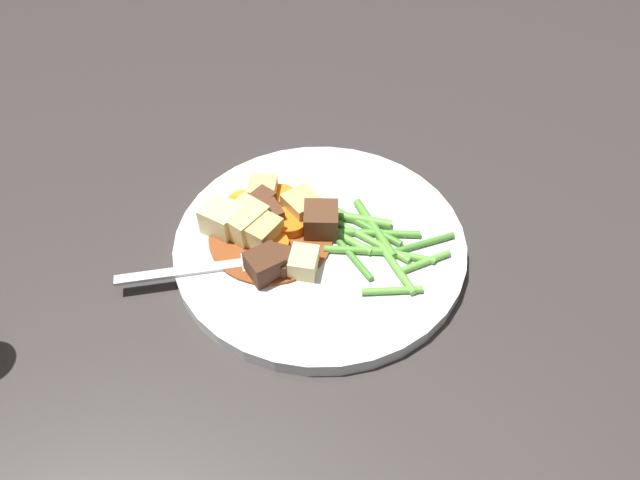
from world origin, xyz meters
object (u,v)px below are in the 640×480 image
(carrot_slice_3, at_px, (243,204))
(carrot_slice_4, at_px, (285,215))
(dinner_plate, at_px, (320,245))
(carrot_slice_6, at_px, (249,214))
(meat_chunk_1, at_px, (321,221))
(meat_chunk_0, at_px, (265,265))
(meat_chunk_3, at_px, (262,203))
(potato_chunk_3, at_px, (304,262))
(carrot_slice_1, at_px, (290,223))
(meat_chunk_4, at_px, (279,261))
(potato_chunk_2, at_px, (222,219))
(meat_chunk_2, at_px, (268,217))
(carrot_slice_5, at_px, (280,198))
(carrot_slice_2, at_px, (234,211))
(potato_chunk_4, at_px, (244,221))
(potato_chunk_0, at_px, (261,232))
(carrot_slice_0, at_px, (273,245))
(potato_chunk_1, at_px, (302,206))
(fork, at_px, (219,267))
(potato_chunk_5, at_px, (262,191))

(carrot_slice_3, xyz_separation_m, carrot_slice_4, (-0.04, 0.01, -0.00))
(dinner_plate, xyz_separation_m, carrot_slice_6, (0.07, -0.02, 0.01))
(carrot_slice_6, bearing_deg, meat_chunk_1, 171.70)
(meat_chunk_0, xyz_separation_m, meat_chunk_3, (0.01, -0.08, -0.00))
(potato_chunk_3, xyz_separation_m, meat_chunk_1, (-0.01, -0.05, 0.00))
(dinner_plate, relative_size, carrot_slice_1, 8.17)
(meat_chunk_4, bearing_deg, carrot_slice_6, -58.11)
(dinner_plate, xyz_separation_m, potato_chunk_2, (0.09, -0.01, 0.02))
(potato_chunk_2, xyz_separation_m, meat_chunk_2, (-0.04, -0.01, -0.00))
(carrot_slice_5, relative_size, potato_chunk_2, 1.05)
(carrot_slice_2, bearing_deg, potato_chunk_2, 67.12)
(carrot_slice_4, bearing_deg, carrot_slice_5, -70.56)
(carrot_slice_4, distance_m, meat_chunk_1, 0.04)
(carrot_slice_6, relative_size, meat_chunk_4, 1.06)
(carrot_slice_1, distance_m, carrot_slice_3, 0.06)
(potato_chunk_3, xyz_separation_m, potato_chunk_4, (0.06, -0.04, 0.00))
(meat_chunk_4, bearing_deg, carrot_slice_1, -94.53)
(carrot_slice_5, height_order, potato_chunk_0, potato_chunk_0)
(carrot_slice_3, bearing_deg, potato_chunk_0, 118.84)
(carrot_slice_0, xyz_separation_m, carrot_slice_3, (0.04, -0.05, -0.00))
(carrot_slice_3, height_order, meat_chunk_1, meat_chunk_1)
(potato_chunk_1, xyz_separation_m, fork, (0.07, 0.07, -0.01))
(carrot_slice_6, relative_size, potato_chunk_3, 1.02)
(carrot_slice_0, height_order, fork, carrot_slice_0)
(carrot_slice_1, height_order, potato_chunk_4, potato_chunk_4)
(potato_chunk_5, relative_size, meat_chunk_4, 1.04)
(potato_chunk_3, distance_m, potato_chunk_4, 0.07)
(potato_chunk_4, xyz_separation_m, fork, (0.02, 0.05, -0.01))
(potato_chunk_4, xyz_separation_m, meat_chunk_1, (-0.07, -0.01, -0.00))
(carrot_slice_1, bearing_deg, carrot_slice_4, -65.78)
(potato_chunk_3, relative_size, potato_chunk_5, 1.00)
(meat_chunk_3, bearing_deg, carrot_slice_0, 108.88)
(meat_chunk_1, bearing_deg, meat_chunk_3, -20.36)
(meat_chunk_2, bearing_deg, potato_chunk_2, 10.83)
(carrot_slice_1, bearing_deg, meat_chunk_3, -35.70)
(carrot_slice_4, relative_size, potato_chunk_2, 0.93)
(carrot_slice_1, distance_m, meat_chunk_2, 0.02)
(carrot_slice_0, distance_m, potato_chunk_1, 0.05)
(potato_chunk_3, relative_size, meat_chunk_3, 1.21)
(carrot_slice_5, relative_size, potato_chunk_5, 1.17)
(potato_chunk_1, bearing_deg, meat_chunk_0, 71.09)
(meat_chunk_3, bearing_deg, potato_chunk_0, 96.81)
(carrot_slice_6, xyz_separation_m, potato_chunk_1, (-0.05, -0.01, 0.01))
(dinner_plate, bearing_deg, carrot_slice_0, 19.02)
(potato_chunk_1, distance_m, meat_chunk_1, 0.03)
(carrot_slice_0, relative_size, potato_chunk_0, 0.92)
(carrot_slice_5, xyz_separation_m, potato_chunk_5, (0.02, -0.00, 0.01))
(potato_chunk_0, bearing_deg, meat_chunk_2, -100.61)
(carrot_slice_4, height_order, fork, carrot_slice_4)
(carrot_slice_5, bearing_deg, carrot_slice_4, 109.44)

